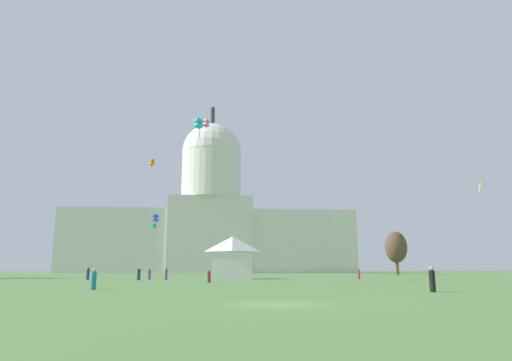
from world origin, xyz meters
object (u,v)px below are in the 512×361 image
(person_purple_front_right, at_px, (166,274))
(kite_white_high, at_px, (233,60))
(person_purple_edge_west, at_px, (149,275))
(person_black_mid_right, at_px, (432,280))
(kite_pink_mid, at_px, (206,123))
(kite_orange_mid, at_px, (152,162))
(capitol_building, at_px, (211,219))
(person_navy_near_tree_east, at_px, (88,274))
(tree_east_far, at_px, (396,247))
(person_navy_near_tent, at_px, (139,274))
(person_red_lawn_far_right, at_px, (359,274))
(kite_turquoise_low, at_px, (154,226))
(person_teal_near_tree_west, at_px, (94,280))
(kite_cyan_mid, at_px, (198,123))
(event_tent, at_px, (232,257))
(kite_blue_low, at_px, (155,218))
(kite_gold_low, at_px, (288,246))
(kite_lime_low, at_px, (480,187))
(person_maroon_front_left, at_px, (209,277))
(kite_green_low, at_px, (339,223))

(person_purple_front_right, relative_size, kite_white_high, 0.58)
(person_purple_edge_west, bearing_deg, person_black_mid_right, -35.26)
(kite_pink_mid, bearing_deg, kite_orange_mid, 151.68)
(capitol_building, xyz_separation_m, person_black_mid_right, (16.67, -147.58, -19.81))
(capitol_building, bearing_deg, person_navy_near_tree_east, -98.35)
(tree_east_far, relative_size, person_navy_near_tent, 6.47)
(person_red_lawn_far_right, distance_m, kite_turquoise_low, 47.46)
(person_red_lawn_far_right, relative_size, person_teal_near_tree_west, 0.99)
(capitol_building, bearing_deg, kite_pink_mid, -89.86)
(person_red_lawn_far_right, bearing_deg, kite_pink_mid, 19.03)
(person_black_mid_right, xyz_separation_m, kite_cyan_mid, (-17.21, 28.80, 20.06))
(event_tent, height_order, kite_pink_mid, kite_pink_mid)
(capitol_building, height_order, kite_pink_mid, capitol_building)
(event_tent, bearing_deg, kite_pink_mid, -134.13)
(person_black_mid_right, xyz_separation_m, person_purple_front_right, (-21.52, 36.06, 0.00))
(tree_east_far, height_order, kite_cyan_mid, kite_cyan_mid)
(person_navy_near_tree_east, height_order, kite_blue_low, kite_blue_low)
(person_navy_near_tree_east, bearing_deg, person_red_lawn_far_right, -30.90)
(kite_gold_low, bearing_deg, person_navy_near_tree_east, 52.70)
(tree_east_far, relative_size, kite_lime_low, 7.59)
(event_tent, xyz_separation_m, person_navy_near_tent, (-13.13, -5.96, -2.48))
(kite_turquoise_low, xyz_separation_m, kite_cyan_mid, (10.67, -39.56, 10.25))
(tree_east_far, relative_size, person_maroon_front_left, 7.77)
(kite_lime_low, distance_m, kite_turquoise_low, 63.44)
(kite_turquoise_low, relative_size, kite_blue_low, 0.83)
(kite_green_low, bearing_deg, kite_white_high, -52.26)
(kite_orange_mid, xyz_separation_m, kite_turquoise_low, (3.21, -15.58, -17.65))
(capitol_building, bearing_deg, event_tent, -87.50)
(person_black_mid_right, bearing_deg, kite_orange_mid, -44.19)
(tree_east_far, distance_m, person_maroon_front_left, 80.60)
(kite_gold_low, bearing_deg, person_purple_edge_west, 57.53)
(person_purple_front_right, bearing_deg, kite_gold_low, 11.12)
(person_navy_near_tree_east, xyz_separation_m, person_teal_near_tree_west, (9.16, -32.74, -0.09))
(person_navy_near_tree_east, distance_m, kite_blue_low, 16.03)
(kite_orange_mid, bearing_deg, person_teal_near_tree_west, 52.25)
(event_tent, xyz_separation_m, kite_cyan_mid, (-5.21, -12.08, 17.57))
(person_maroon_front_left, bearing_deg, kite_cyan_mid, 6.43)
(kite_blue_low, xyz_separation_m, kite_white_high, (13.70, 17.34, 38.16))
(person_navy_near_tent, distance_m, person_navy_near_tree_east, 8.22)
(person_teal_near_tree_west, distance_m, kite_orange_mid, 83.74)
(person_navy_near_tree_east, height_order, kite_pink_mid, kite_pink_mid)
(event_tent, bearing_deg, kite_white_high, 91.03)
(tree_east_far, xyz_separation_m, kite_gold_low, (-23.12, 36.26, 1.91))
(kite_orange_mid, bearing_deg, kite_gold_low, -179.29)
(person_black_mid_right, bearing_deg, person_purple_front_right, -33.69)
(person_maroon_front_left, bearing_deg, person_navy_near_tree_east, 37.62)
(person_purple_edge_west, relative_size, kite_white_high, 0.54)
(capitol_building, relative_size, person_navy_near_tent, 63.62)
(person_maroon_front_left, bearing_deg, person_navy_near_tent, 27.70)
(person_navy_near_tent, height_order, person_red_lawn_far_right, person_navy_near_tent)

